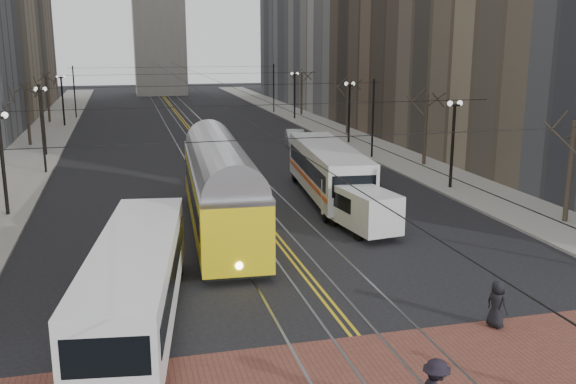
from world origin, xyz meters
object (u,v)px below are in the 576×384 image
cargo_van (361,210)px  pedestrian_a (497,304)px  transit_bus (137,285)px  streetcar (220,196)px  rear_bus (328,173)px  sedan_grey (355,170)px  sedan_silver (295,138)px

cargo_van → pedestrian_a: size_ratio=3.14×
transit_bus → pedestrian_a: (11.94, -3.06, -0.69)m
streetcar → rear_bus: streetcar is taller
sedan_grey → sedan_silver: 15.86m
sedan_silver → pedestrian_a: bearing=-85.6°
rear_bus → sedan_silver: 20.61m
sedan_grey → cargo_van: bearing=-114.7°
streetcar → rear_bus: bearing=38.4°
rear_bus → cargo_van: size_ratio=2.42×
cargo_van → pedestrian_a: (0.47, -11.91, -0.31)m
cargo_van → sedan_silver: size_ratio=1.11×
streetcar → sedan_silver: (10.87, 25.56, -1.10)m
streetcar → pedestrian_a: bearing=-58.3°
transit_bus → sedan_silver: 39.43m
sedan_grey → pedestrian_a: 23.76m
cargo_van → sedan_silver: cargo_van is taller
cargo_van → sedan_grey: cargo_van is taller
transit_bus → cargo_van: bearing=45.8°
transit_bus → streetcar: (4.50, 10.74, 0.34)m
transit_bus → sedan_silver: size_ratio=2.60×
cargo_van → transit_bus: bearing=-150.3°
rear_bus → transit_bus: bearing=-121.4°
rear_bus → sedan_grey: size_ratio=2.67×
streetcar → cargo_van: streetcar is taller
streetcar → sedan_grey: size_ratio=3.35×
transit_bus → pedestrian_a: size_ratio=7.34×
sedan_silver → pedestrian_a: (-3.43, -39.36, 0.07)m
transit_bus → rear_bus: bearing=61.3°
cargo_van → sedan_silver: bearing=74.0°
rear_bus → sedan_silver: size_ratio=2.69×
rear_bus → sedan_grey: 5.70m
transit_bus → sedan_silver: bearing=75.2°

